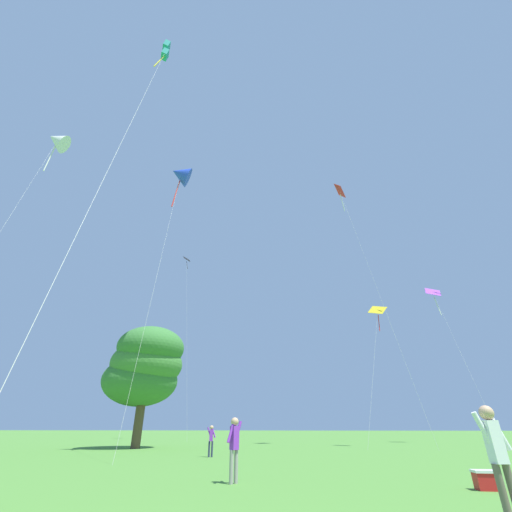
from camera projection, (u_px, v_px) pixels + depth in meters
The scene contains 12 objects.
kite_blue_delta at pixel (180, 174), 29.20m from camera, with size 2.39×7.30×21.62m.
kite_black_large at pixel (187, 269), 53.47m from camera, with size 4.46×5.47×25.73m.
kite_yellow_diamond at pixel (378, 315), 32.18m from camera, with size 4.00×4.93×11.94m.
kite_purple_streamer at pixel (435, 298), 40.11m from camera, with size 1.94×7.04×16.44m.
kite_white_distant at pixel (57, 141), 32.45m from camera, with size 5.16×9.19×26.73m.
kite_teal_box at pixel (165, 52), 22.26m from camera, with size 3.87×9.38×24.08m.
kite_red_high at pixel (343, 199), 39.04m from camera, with size 3.96×6.65×26.58m.
person_in_blue_jacket at pixel (234, 443), 10.06m from camera, with size 0.41×0.47×1.68m.
person_far_back at pixel (211, 438), 18.69m from camera, with size 0.49×0.21×1.52m.
person_near_tree at pixel (497, 451), 5.80m from camera, with size 0.57×0.25×1.76m.
tree_left_oak at pixel (145, 367), 28.08m from camera, with size 6.52×6.42×8.91m.
picnic_cooler at pixel (487, 480), 8.71m from camera, with size 0.60×0.40×0.44m.
Camera 1 is at (0.20, -2.86, 1.41)m, focal length 24.29 mm.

